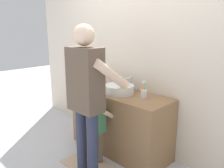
{
  "coord_description": "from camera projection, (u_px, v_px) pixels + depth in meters",
  "views": [
    {
      "loc": [
        1.96,
        -1.81,
        1.64
      ],
      "look_at": [
        0.0,
        0.15,
        0.95
      ],
      "focal_mm": 37.41,
      "sensor_mm": 36.0,
      "label": 1
    }
  ],
  "objects": [
    {
      "name": "back_wall",
      "position": [
        137.0,
        49.0,
        3.08
      ],
      "size": [
        4.4,
        0.08,
        2.7
      ],
      "color": "beige",
      "rests_on": "ground"
    },
    {
      "name": "toothbrush_cup",
      "position": [
        144.0,
        94.0,
        2.77
      ],
      "size": [
        0.07,
        0.07,
        0.21
      ],
      "color": "silver",
      "rests_on": "vanity_cabinet"
    },
    {
      "name": "ground_plane",
      "position": [
        104.0,
        158.0,
        2.98
      ],
      "size": [
        14.0,
        14.0,
        0.0
      ],
      "primitive_type": "plane",
      "color": "silver"
    },
    {
      "name": "bath_mat",
      "position": [
        89.0,
        165.0,
        2.81
      ],
      "size": [
        0.64,
        0.4,
        0.02
      ],
      "primitive_type": "cube",
      "color": "#CCAD8E",
      "rests_on": "ground"
    },
    {
      "name": "adult_parent",
      "position": [
        87.0,
        89.0,
        2.44
      ],
      "size": [
        0.52,
        0.55,
        1.66
      ],
      "color": "#2D334C",
      "rests_on": "ground"
    },
    {
      "name": "sink_basin",
      "position": [
        119.0,
        89.0,
        2.97
      ],
      "size": [
        0.38,
        0.38,
        0.11
      ],
      "color": "silver",
      "rests_on": "vanity_cabinet"
    },
    {
      "name": "faucet",
      "position": [
        131.0,
        84.0,
        3.12
      ],
      "size": [
        0.18,
        0.14,
        0.18
      ],
      "color": "#B7BABF",
      "rests_on": "vanity_cabinet"
    },
    {
      "name": "vanity_cabinet",
      "position": [
        120.0,
        122.0,
        3.09
      ],
      "size": [
        1.36,
        0.54,
        0.8
      ],
      "primitive_type": "cube",
      "color": "olive",
      "rests_on": "ground"
    },
    {
      "name": "child_toddler",
      "position": [
        97.0,
        121.0,
        2.78
      ],
      "size": [
        0.28,
        0.28,
        0.91
      ],
      "color": "#6B5B4C",
      "rests_on": "ground"
    }
  ]
}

